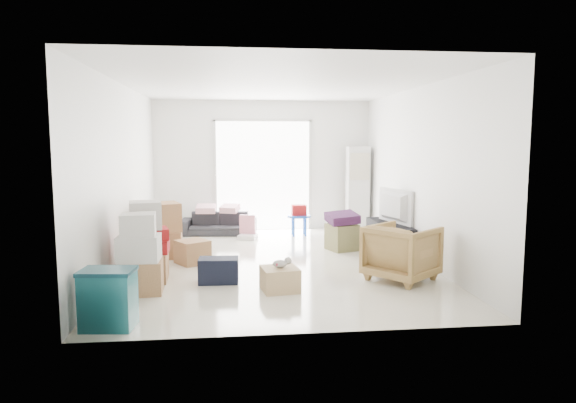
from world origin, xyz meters
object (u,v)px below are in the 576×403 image
at_px(television, 390,219).
at_px(kids_table, 299,214).
at_px(ac_tower, 358,189).
at_px(armchair, 402,250).
at_px(tv_console, 390,237).
at_px(sofa, 219,220).
at_px(wood_crate, 280,279).
at_px(storage_bins, 108,299).
at_px(ottoman, 342,237).

relative_size(television, kids_table, 1.64).
distance_m(ac_tower, armchair, 3.91).
bearing_deg(tv_console, sofa, 146.72).
bearing_deg(wood_crate, kids_table, 78.85).
relative_size(television, sofa, 0.67).
bearing_deg(wood_crate, television, 45.43).
xyz_separation_m(television, armchair, (-0.40, -1.79, -0.14)).
height_order(tv_console, storage_bins, storage_bins).
bearing_deg(wood_crate, storage_bins, -148.71).
height_order(television, kids_table, television).
bearing_deg(sofa, armchair, -50.25).
distance_m(ottoman, kids_table, 1.56).
height_order(ac_tower, tv_console, ac_tower).
height_order(ac_tower, storage_bins, ac_tower).
relative_size(ottoman, kids_table, 0.74).
height_order(sofa, ottoman, sofa).
relative_size(storage_bins, ottoman, 1.35).
height_order(ac_tower, television, ac_tower).
relative_size(tv_console, ottoman, 3.26).
height_order(kids_table, wood_crate, kids_table).
relative_size(armchair, ottoman, 1.85).
height_order(television, storage_bins, television).
bearing_deg(ac_tower, kids_table, -161.03).
distance_m(sofa, ottoman, 2.76).
xyz_separation_m(tv_console, armchair, (-0.40, -1.79, 0.17)).
distance_m(ac_tower, television, 2.10).
xyz_separation_m(sofa, kids_table, (1.59, -0.29, 0.14)).
bearing_deg(kids_table, sofa, 169.50).
bearing_deg(ac_tower, armchair, -95.21).
xyz_separation_m(ac_tower, armchair, (-0.35, -3.86, -0.46)).
height_order(sofa, storage_bins, storage_bins).
relative_size(ac_tower, television, 1.75).
distance_m(tv_console, armchair, 1.85).
bearing_deg(storage_bins, wood_crate, 31.29).
bearing_deg(ac_tower, wood_crate, -115.88).
bearing_deg(ac_tower, television, -88.62).
height_order(sofa, wood_crate, sofa).
height_order(tv_console, armchair, armchair).
bearing_deg(television, tv_console, -13.93).
bearing_deg(ac_tower, sofa, -177.02).
height_order(ottoman, wood_crate, ottoman).
xyz_separation_m(ac_tower, kids_table, (-1.29, -0.44, -0.45)).
bearing_deg(tv_console, storage_bins, -140.48).
relative_size(tv_console, television, 1.46).
distance_m(ac_tower, sofa, 2.94).
bearing_deg(television, ac_tower, -12.55).
bearing_deg(television, armchair, 153.43).
distance_m(storage_bins, kids_table, 5.48).
height_order(armchair, ottoman, armchair).
bearing_deg(television, ottoman, 62.84).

